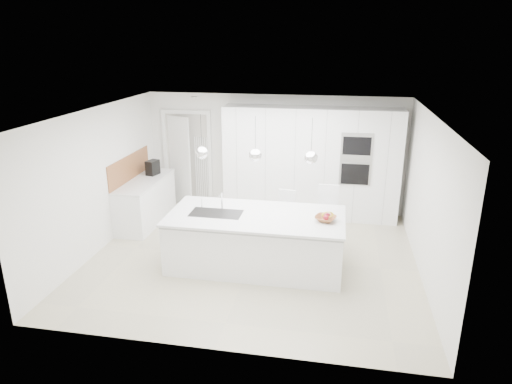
% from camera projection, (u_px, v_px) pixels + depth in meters
% --- Properties ---
extents(floor, '(5.50, 5.50, 0.00)m').
position_uv_depth(floor, '(253.00, 258.00, 7.88)').
color(floor, '#BFB696').
rests_on(floor, ground).
extents(wall_back, '(5.50, 0.00, 5.50)m').
position_uv_depth(wall_back, '(274.00, 153.00, 9.81)').
color(wall_back, white).
rests_on(wall_back, ground).
extents(wall_left, '(0.00, 5.00, 5.00)m').
position_uv_depth(wall_left, '(98.00, 180.00, 7.95)').
color(wall_left, white).
rests_on(wall_left, ground).
extents(ceiling, '(5.50, 5.50, 0.00)m').
position_uv_depth(ceiling, '(253.00, 113.00, 7.08)').
color(ceiling, white).
rests_on(ceiling, wall_back).
extents(tall_cabinets, '(3.60, 0.60, 2.30)m').
position_uv_depth(tall_cabinets, '(311.00, 163.00, 9.43)').
color(tall_cabinets, white).
rests_on(tall_cabinets, floor).
extents(oven_stack, '(0.62, 0.04, 1.05)m').
position_uv_depth(oven_stack, '(356.00, 159.00, 8.92)').
color(oven_stack, '#A5A5A8').
rests_on(oven_stack, tall_cabinets).
extents(doorway_frame, '(1.11, 0.08, 2.13)m').
position_uv_depth(doorway_frame, '(188.00, 160.00, 10.19)').
color(doorway_frame, white).
rests_on(doorway_frame, floor).
extents(hallway_door, '(0.76, 0.38, 2.00)m').
position_uv_depth(hallway_door, '(176.00, 161.00, 10.19)').
color(hallway_door, white).
rests_on(hallway_door, floor).
extents(radiator, '(0.32, 0.04, 1.40)m').
position_uv_depth(radiator, '(202.00, 168.00, 10.18)').
color(radiator, white).
rests_on(radiator, floor).
extents(left_base_cabinets, '(0.60, 1.80, 0.86)m').
position_uv_depth(left_base_cabinets, '(146.00, 202.00, 9.28)').
color(left_base_cabinets, white).
rests_on(left_base_cabinets, floor).
extents(left_worktop, '(0.62, 1.82, 0.04)m').
position_uv_depth(left_worktop, '(144.00, 181.00, 9.14)').
color(left_worktop, white).
rests_on(left_worktop, left_base_cabinets).
extents(oak_backsplash, '(0.02, 1.80, 0.50)m').
position_uv_depth(oak_backsplash, '(129.00, 168.00, 9.10)').
color(oak_backsplash, '#995D32').
rests_on(oak_backsplash, wall_left).
extents(island_base, '(2.80, 1.20, 0.86)m').
position_uv_depth(island_base, '(255.00, 243.00, 7.45)').
color(island_base, white).
rests_on(island_base, floor).
extents(island_worktop, '(2.84, 1.40, 0.04)m').
position_uv_depth(island_worktop, '(256.00, 216.00, 7.35)').
color(island_worktop, white).
rests_on(island_worktop, island_base).
extents(island_sink, '(0.84, 0.44, 0.18)m').
position_uv_depth(island_sink, '(216.00, 218.00, 7.43)').
color(island_sink, '#3F3F42').
rests_on(island_sink, island_worktop).
extents(island_tap, '(0.02, 0.02, 0.30)m').
position_uv_depth(island_tap, '(222.00, 201.00, 7.54)').
color(island_tap, white).
rests_on(island_tap, island_worktop).
extents(pendant_left, '(0.20, 0.20, 0.20)m').
position_uv_depth(pendant_left, '(202.00, 153.00, 7.12)').
color(pendant_left, white).
rests_on(pendant_left, ceiling).
extents(pendant_mid, '(0.20, 0.20, 0.20)m').
position_uv_depth(pendant_mid, '(255.00, 155.00, 6.98)').
color(pendant_mid, white).
rests_on(pendant_mid, ceiling).
extents(pendant_right, '(0.20, 0.20, 0.20)m').
position_uv_depth(pendant_right, '(311.00, 158.00, 6.83)').
color(pendant_right, white).
rests_on(pendant_right, ceiling).
extents(fruit_bowl, '(0.40, 0.40, 0.08)m').
position_uv_depth(fruit_bowl, '(325.00, 219.00, 7.08)').
color(fruit_bowl, '#995D32').
rests_on(fruit_bowl, island_worktop).
extents(espresso_machine, '(0.24, 0.32, 0.30)m').
position_uv_depth(espresso_machine, '(153.00, 168.00, 9.48)').
color(espresso_machine, black).
rests_on(espresso_machine, left_worktop).
extents(bar_stool_left, '(0.39, 0.50, 1.00)m').
position_uv_depth(bar_stool_left, '(286.00, 219.00, 8.25)').
color(bar_stool_left, white).
rests_on(bar_stool_left, floor).
extents(bar_stool_right, '(0.39, 0.53, 1.14)m').
position_uv_depth(bar_stool_right, '(327.00, 218.00, 8.10)').
color(bar_stool_right, white).
rests_on(bar_stool_right, floor).
extents(apple_a, '(0.09, 0.09, 0.09)m').
position_uv_depth(apple_a, '(326.00, 218.00, 7.03)').
color(apple_a, '#A41C2E').
rests_on(apple_a, fruit_bowl).
extents(apple_b, '(0.09, 0.09, 0.09)m').
position_uv_depth(apple_b, '(327.00, 216.00, 7.11)').
color(apple_b, '#A41C2E').
rests_on(apple_b, fruit_bowl).
extents(banana_bunch, '(0.22, 0.16, 0.20)m').
position_uv_depth(banana_bunch, '(328.00, 215.00, 7.05)').
color(banana_bunch, gold).
rests_on(banana_bunch, fruit_bowl).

